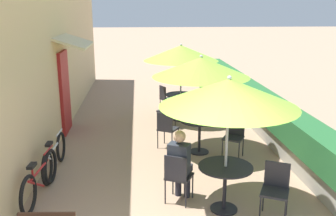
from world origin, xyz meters
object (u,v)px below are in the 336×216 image
(cafe_chair_near_left, at_px, (276,186))
(seated_patron_far_right, at_px, (208,97))
(patio_table_far, at_px, (181,100))
(bicycle_second, at_px, (54,156))
(patio_table_near, at_px, (225,177))
(cafe_chair_far_back, at_px, (166,97))
(patio_umbrella_near, at_px, (229,93))
(cafe_chair_mid_left, at_px, (234,134))
(coffee_cup_near, at_px, (226,160))
(patio_umbrella_far, at_px, (181,53))
(cafe_chair_mid_right, at_px, (167,127))
(cafe_chair_far_left, at_px, (169,109))
(cafe_chair_far_right, at_px, (207,102))
(patio_table_mid, at_px, (200,128))
(bicycle_leaning, at_px, (40,179))
(coffee_cup_mid, at_px, (206,119))
(patio_umbrella_mid, at_px, (201,67))
(seated_patron_near_right, at_px, (180,162))
(cafe_chair_near_right, at_px, (178,174))

(cafe_chair_near_left, xyz_separation_m, seated_patron_far_right, (-0.10, 5.21, 0.17))
(patio_table_far, distance_m, bicycle_second, 4.45)
(patio_table_near, bearing_deg, cafe_chair_far_back, 95.06)
(patio_umbrella_near, relative_size, cafe_chair_mid_left, 2.53)
(coffee_cup_near, height_order, patio_umbrella_far, patio_umbrella_far)
(patio_umbrella_near, height_order, cafe_chair_mid_right, patio_umbrella_near)
(cafe_chair_mid_left, bearing_deg, cafe_chair_far_left, -31.60)
(patio_umbrella_near, height_order, cafe_chair_mid_left, patio_umbrella_near)
(coffee_cup_near, distance_m, cafe_chair_far_right, 4.96)
(patio_umbrella_far, height_order, seated_patron_far_right, patio_umbrella_far)
(cafe_chair_mid_right, distance_m, cafe_chair_far_left, 1.61)
(patio_table_mid, distance_m, bicycle_leaning, 3.56)
(patio_table_near, bearing_deg, cafe_chair_near_left, -20.37)
(coffee_cup_near, relative_size, patio_table_far, 0.10)
(coffee_cup_mid, xyz_separation_m, cafe_chair_far_back, (-0.64, 3.35, -0.29))
(bicycle_leaning, bearing_deg, patio_table_mid, 36.37)
(patio_table_near, bearing_deg, patio_umbrella_mid, 90.03)
(patio_table_far, xyz_separation_m, patio_umbrella_far, (0.00, -0.00, 1.36))
(patio_umbrella_far, bearing_deg, patio_table_mid, -87.10)
(coffee_cup_near, height_order, cafe_chair_mid_right, cafe_chair_mid_right)
(coffee_cup_near, xyz_separation_m, patio_table_far, (-0.17, 4.93, -0.23))
(patio_table_near, distance_m, seated_patron_far_right, 4.98)
(patio_table_near, xyz_separation_m, patio_table_mid, (-0.00, 2.49, 0.00))
(seated_patron_near_right, height_order, bicycle_leaning, seated_patron_near_right)
(seated_patron_near_right, relative_size, bicycle_second, 0.72)
(cafe_chair_near_right, relative_size, cafe_chair_mid_left, 1.00)
(cafe_chair_near_left, distance_m, seated_patron_near_right, 1.55)
(cafe_chair_far_back, bearing_deg, coffee_cup_mid, -12.69)
(patio_umbrella_near, height_order, seated_patron_near_right, patio_umbrella_near)
(cafe_chair_far_right, bearing_deg, patio_table_far, 5.67)
(cafe_chair_far_right, bearing_deg, cafe_chair_far_left, 35.67)
(patio_umbrella_mid, bearing_deg, seated_patron_near_right, -107.66)
(patio_table_far, distance_m, cafe_chair_far_left, 0.78)
(seated_patron_near_right, relative_size, bicycle_leaning, 0.72)
(patio_umbrella_mid, height_order, patio_table_far, patio_umbrella_mid)
(seated_patron_near_right, xyz_separation_m, cafe_chair_far_left, (0.15, 4.03, -0.17))
(bicycle_second, bearing_deg, patio_table_far, 51.40)
(cafe_chair_near_left, height_order, seated_patron_far_right, seated_patron_far_right)
(patio_table_far, xyz_separation_m, cafe_chair_far_right, (0.77, -0.01, -0.06))
(bicycle_leaning, bearing_deg, patio_umbrella_near, -6.91)
(patio_umbrella_near, xyz_separation_m, seated_patron_near_right, (-0.68, 0.37, -1.25))
(bicycle_leaning, height_order, bicycle_second, bicycle_leaning)
(cafe_chair_mid_left, xyz_separation_m, seated_patron_far_right, (-0.08, 2.76, 0.17))
(patio_table_near, relative_size, coffee_cup_mid, 9.56)
(seated_patron_near_right, height_order, seated_patron_far_right, same)
(cafe_chair_far_left, bearing_deg, cafe_chair_near_left, -128.39)
(cafe_chair_mid_right, height_order, cafe_chair_far_right, same)
(patio_table_mid, xyz_separation_m, cafe_chair_mid_left, (0.71, -0.31, -0.06))
(patio_umbrella_mid, bearing_deg, cafe_chair_far_left, 105.46)
(coffee_cup_mid, height_order, patio_umbrella_far, patio_umbrella_far)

